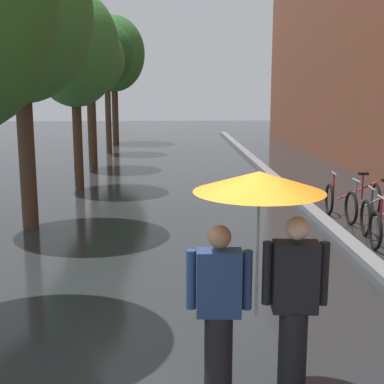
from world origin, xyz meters
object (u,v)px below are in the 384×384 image
at_px(couple_under_umbrella, 258,249).
at_px(street_tree_4, 106,55).
at_px(street_tree_1, 19,14).
at_px(street_tree_2, 74,49).
at_px(parked_bicycle_5, 375,207).
at_px(parked_bicycle_6, 353,198).
at_px(street_tree_5, 114,54).
at_px(street_tree_3, 90,61).

bearing_deg(couple_under_umbrella, street_tree_4, 100.10).
relative_size(street_tree_1, street_tree_2, 1.10).
bearing_deg(couple_under_umbrella, street_tree_1, 120.00).
distance_m(street_tree_1, parked_bicycle_5, 7.99).
xyz_separation_m(street_tree_2, parked_bicycle_6, (6.55, -3.33, -3.39)).
xyz_separation_m(street_tree_4, couple_under_umbrella, (3.29, -18.46, -2.64)).
xyz_separation_m(street_tree_5, parked_bicycle_6, (6.69, -15.59, -3.93)).
distance_m(street_tree_5, parked_bicycle_5, 18.26).
height_order(street_tree_1, parked_bicycle_5, street_tree_1).
distance_m(street_tree_4, street_tree_5, 4.20).
bearing_deg(street_tree_5, street_tree_1, -90.59).
bearing_deg(street_tree_2, street_tree_5, 90.65).
distance_m(street_tree_1, street_tree_4, 12.28).
distance_m(street_tree_1, street_tree_2, 4.24).
bearing_deg(couple_under_umbrella, street_tree_3, 103.40).
relative_size(street_tree_3, parked_bicycle_6, 4.28).
xyz_separation_m(street_tree_3, street_tree_4, (0.10, 4.24, 0.43)).
relative_size(street_tree_3, street_tree_4, 0.91).
xyz_separation_m(street_tree_3, couple_under_umbrella, (3.39, -14.22, -2.21)).
distance_m(street_tree_5, parked_bicycle_6, 17.41).
height_order(street_tree_4, parked_bicycle_6, street_tree_4).
height_order(street_tree_2, parked_bicycle_5, street_tree_2).
bearing_deg(parked_bicycle_5, couple_under_umbrella, -119.27).
distance_m(street_tree_2, couple_under_umbrella, 11.15).
bearing_deg(street_tree_4, street_tree_3, -91.37).
bearing_deg(street_tree_4, parked_bicycle_5, -61.09).
distance_m(street_tree_4, couple_under_umbrella, 18.93).
relative_size(street_tree_2, parked_bicycle_6, 4.70).
height_order(street_tree_2, couple_under_umbrella, street_tree_2).
relative_size(street_tree_1, couple_under_umbrella, 2.77).
bearing_deg(couple_under_umbrella, parked_bicycle_5, 60.73).
height_order(street_tree_5, parked_bicycle_6, street_tree_5).
height_order(street_tree_4, street_tree_5, street_tree_5).
xyz_separation_m(street_tree_2, street_tree_5, (-0.14, 12.26, 0.54)).
bearing_deg(street_tree_3, parked_bicycle_6, -46.98).
bearing_deg(couple_under_umbrella, street_tree_5, 98.53).
xyz_separation_m(street_tree_4, street_tree_5, (-0.11, 4.20, 0.25)).
distance_m(street_tree_1, parked_bicycle_6, 7.87).
distance_m(street_tree_3, parked_bicycle_6, 10.31).
bearing_deg(street_tree_3, street_tree_5, 90.07).
relative_size(street_tree_3, street_tree_5, 0.79).
height_order(street_tree_3, parked_bicycle_6, street_tree_3).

